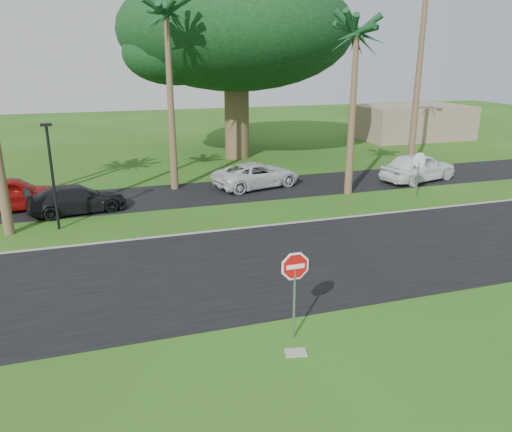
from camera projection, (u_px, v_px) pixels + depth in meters
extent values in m
plane|color=#244A12|center=(244.00, 293.00, 16.06)|extent=(120.00, 120.00, 0.00)
cube|color=black|center=(228.00, 269.00, 17.87)|extent=(120.00, 8.00, 0.02)
cube|color=black|center=(179.00, 195.00, 27.39)|extent=(120.00, 5.00, 0.02)
cube|color=gray|center=(204.00, 232.00, 21.54)|extent=(120.00, 0.12, 0.06)
cylinder|color=gray|center=(294.00, 305.00, 13.18)|extent=(0.07, 0.07, 2.00)
cylinder|color=white|center=(295.00, 266.00, 12.85)|extent=(1.05, 0.02, 1.05)
cylinder|color=red|center=(295.00, 266.00, 12.85)|extent=(0.90, 0.02, 0.90)
cube|color=white|center=(295.00, 266.00, 12.85)|extent=(0.50, 0.02, 0.12)
cylinder|color=gray|center=(417.00, 180.00, 26.52)|extent=(0.07, 0.07, 2.00)
cylinder|color=white|center=(419.00, 160.00, 26.18)|extent=(1.05, 0.02, 1.05)
cylinder|color=red|center=(419.00, 160.00, 26.18)|extent=(0.90, 0.02, 0.90)
cube|color=white|center=(419.00, 160.00, 26.18)|extent=(0.50, 0.02, 0.12)
cone|color=brown|center=(171.00, 105.00, 27.31)|extent=(0.44, 0.44, 9.50)
cone|color=brown|center=(352.00, 116.00, 26.47)|extent=(0.44, 0.44, 8.50)
cone|color=brown|center=(418.00, 79.00, 30.41)|extent=(0.44, 0.44, 12.00)
cylinder|color=brown|center=(237.00, 117.00, 36.85)|extent=(1.80, 1.80, 6.00)
ellipsoid|color=black|center=(236.00, 31.00, 35.03)|extent=(16.50, 16.50, 8.25)
cylinder|color=black|center=(53.00, 179.00, 21.33)|extent=(0.12, 0.12, 4.50)
cube|color=black|center=(46.00, 125.00, 20.63)|extent=(0.45, 0.25, 0.12)
cube|color=gray|center=(412.00, 122.00, 46.19)|extent=(10.00, 6.00, 3.00)
imported|color=maroon|center=(12.00, 194.00, 24.45)|extent=(5.03, 2.31, 1.67)
imported|color=black|center=(77.00, 199.00, 24.16)|extent=(4.88, 2.66, 1.34)
imported|color=silver|center=(257.00, 175.00, 28.89)|extent=(5.58, 3.58, 1.43)
imported|color=white|center=(418.00, 167.00, 30.27)|extent=(5.44, 3.27, 1.73)
cube|color=gray|center=(296.00, 353.00, 12.76)|extent=(0.61, 0.45, 0.06)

